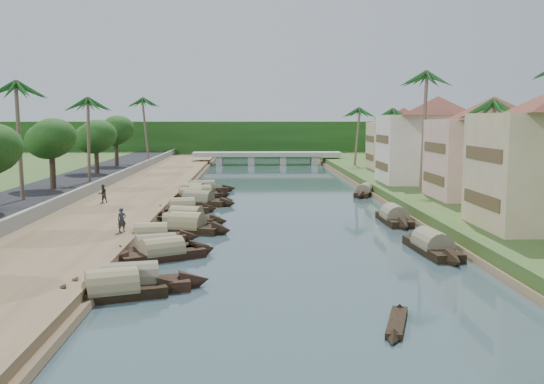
{
  "coord_description": "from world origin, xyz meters",
  "views": [
    {
      "loc": [
        -3.06,
        -43.17,
        8.88
      ],
      "look_at": [
        -1.09,
        12.82,
        2.0
      ],
      "focal_mm": 40.0,
      "sensor_mm": 36.0,
      "label": 1
    }
  ],
  "objects_px": {
    "bridge": "(267,156)",
    "sampan_0": "(130,284)",
    "sampan_1": "(112,290)",
    "person_near": "(122,220)"
  },
  "relations": [
    {
      "from": "sampan_1",
      "to": "person_near",
      "type": "xyz_separation_m",
      "value": [
        -2.29,
        13.39,
        1.25
      ]
    },
    {
      "from": "bridge",
      "to": "sampan_0",
      "type": "bearing_deg",
      "value": -96.27
    },
    {
      "from": "sampan_0",
      "to": "person_near",
      "type": "distance_m",
      "value": 12.61
    },
    {
      "from": "sampan_0",
      "to": "person_near",
      "type": "xyz_separation_m",
      "value": [
        -2.92,
        12.2,
        1.25
      ]
    },
    {
      "from": "bridge",
      "to": "sampan_1",
      "type": "distance_m",
      "value": 86.44
    },
    {
      "from": "bridge",
      "to": "sampan_0",
      "type": "xyz_separation_m",
      "value": [
        -9.3,
        -84.67,
        -1.31
      ]
    },
    {
      "from": "bridge",
      "to": "sampan_1",
      "type": "relative_size",
      "value": 3.76
    },
    {
      "from": "sampan_0",
      "to": "sampan_1",
      "type": "xyz_separation_m",
      "value": [
        -0.63,
        -1.19,
        -0.0
      ]
    },
    {
      "from": "person_near",
      "to": "sampan_0",
      "type": "bearing_deg",
      "value": -106.97
    },
    {
      "from": "sampan_0",
      "to": "person_near",
      "type": "bearing_deg",
      "value": 90.46
    }
  ]
}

